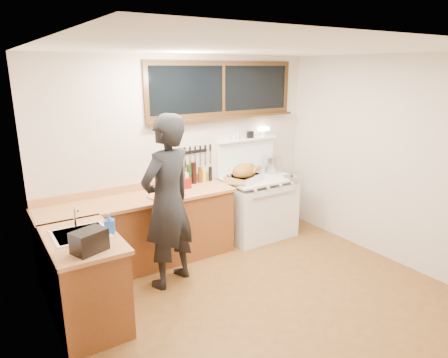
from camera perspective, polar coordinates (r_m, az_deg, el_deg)
ground_plane at (r=4.58m, az=5.46°, el=-16.72°), size 4.00×3.50×0.02m
room_shell at (r=3.95m, az=6.08°, el=4.08°), size 4.10×3.60×2.65m
counter_back at (r=5.15m, az=-11.75°, el=-7.33°), size 2.44×0.64×1.00m
counter_left at (r=4.21m, az=-19.27°, el=-13.45°), size 0.64×1.09×0.90m
sink_unit at (r=4.11m, az=-19.77°, el=-8.08°), size 0.50×0.45×0.37m
vintage_stove at (r=5.93m, az=4.82°, el=-3.79°), size 1.02×0.74×1.57m
back_window at (r=5.63m, az=-0.07°, el=11.87°), size 2.32×0.13×0.77m
left_doorway at (r=2.84m, az=-20.38°, el=-13.79°), size 0.02×1.04×2.17m
knife_strip at (r=5.50m, az=-4.35°, el=3.79°), size 0.52×0.03×0.28m
man at (r=4.49m, az=-8.06°, el=-3.31°), size 0.84×0.70×1.98m
soap_bottle at (r=3.99m, az=-16.04°, el=-6.08°), size 0.12×0.12×0.20m
toaster at (r=3.66m, az=-18.70°, el=-8.39°), size 0.33×0.28×0.19m
cutting_board at (r=4.94m, az=-8.22°, el=-1.97°), size 0.45×0.37×0.14m
roast_turkey at (r=5.54m, az=2.82°, el=0.66°), size 0.57×0.51×0.26m
stockpot at (r=6.05m, az=6.97°, el=2.07°), size 0.33×0.33×0.25m
saucepan at (r=5.95m, az=4.81°, el=1.18°), size 0.15×0.27×0.11m
pot_lid at (r=5.83m, az=9.64°, el=0.28°), size 0.33×0.33×0.04m
coffee_tin at (r=5.26m, az=-5.28°, el=-0.63°), size 0.09×0.07×0.14m
pitcher at (r=5.42m, az=-5.48°, el=0.08°), size 0.10×0.10×0.17m
bottle_cluster at (r=5.45m, az=-4.30°, el=0.65°), size 0.49×0.07×0.30m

